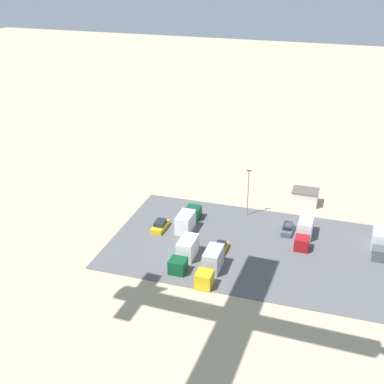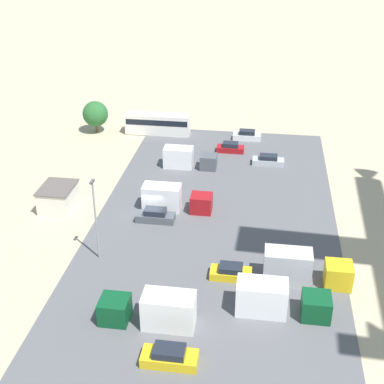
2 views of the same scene
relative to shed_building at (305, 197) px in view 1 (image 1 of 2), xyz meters
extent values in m
plane|color=tan|center=(0.77, 11.87, -1.48)|extent=(400.00, 400.00, 0.00)
cube|color=#565659|center=(0.77, 19.73, -1.44)|extent=(59.55, 28.62, 0.08)
cube|color=silver|center=(0.00, 0.00, -0.07)|extent=(4.87, 3.82, 2.82)
cube|color=#59514C|center=(0.00, 0.00, 1.40)|extent=(5.11, 4.06, 0.12)
cube|color=#4C5156|center=(1.56, 12.62, -0.93)|extent=(1.81, 4.59, 0.94)
cube|color=#1E232D|center=(1.56, 12.62, -0.12)|extent=(1.52, 2.57, 0.69)
cube|color=gold|center=(11.36, 22.42, -0.98)|extent=(1.93, 4.19, 0.83)
cube|color=#1E232D|center=(11.36, 22.42, -0.27)|extent=(1.62, 2.34, 0.61)
cube|color=gold|center=(23.67, 18.38, -0.93)|extent=(1.99, 4.65, 0.92)
cube|color=#1E232D|center=(23.67, 18.38, -0.13)|extent=(1.67, 2.60, 0.68)
cube|color=#0C4723|center=(19.17, 12.55, -0.26)|extent=(2.57, 2.62, 2.26)
cube|color=white|center=(19.17, 17.50, 0.22)|extent=(2.57, 4.67, 3.23)
cube|color=#4C5156|center=(-14.00, 17.19, -0.36)|extent=(2.36, 2.32, 2.06)
cube|color=white|center=(-14.00, 12.81, 0.08)|extent=(2.36, 4.12, 2.95)
cube|color=gold|center=(11.11, 32.96, -0.18)|extent=(2.45, 2.63, 2.42)
cube|color=#B2B2B7|center=(11.11, 27.98, 0.33)|extent=(2.45, 4.68, 3.46)
cube|color=#0C4723|center=(16.12, 30.53, -0.28)|extent=(2.58, 2.61, 2.24)
cube|color=white|center=(16.12, 25.59, 0.20)|extent=(2.58, 4.64, 3.19)
cube|color=maroon|center=(-1.54, 17.75, -0.29)|extent=(2.39, 2.61, 2.21)
cube|color=white|center=(-1.54, 12.82, 0.19)|extent=(2.39, 4.64, 3.16)
cylinder|color=gray|center=(9.89, 8.21, 3.05)|extent=(0.20, 0.20, 8.90)
cube|color=#4C4C51|center=(9.89, 8.21, 7.68)|extent=(0.90, 0.28, 0.20)
camera|label=1|loc=(-7.23, 97.28, 45.74)|focal=50.00mm
camera|label=2|loc=(55.35, 24.81, 31.51)|focal=50.00mm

